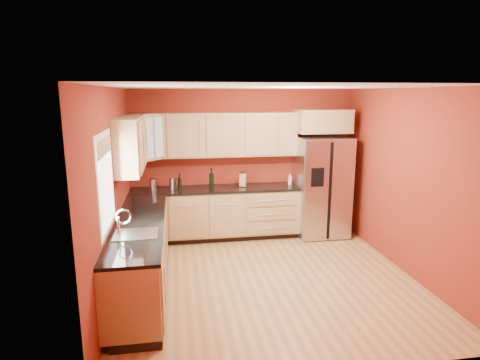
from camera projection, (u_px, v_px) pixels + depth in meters
The scene contains 23 objects.
floor at pixel (267, 278), 5.58m from camera, with size 4.00×4.00×0.00m, color #9E6D3D.
ceiling at pixel (270, 87), 5.04m from camera, with size 4.00×4.00×0.00m, color white.
wall_back at pixel (243, 162), 7.24m from camera, with size 4.00×0.04×2.60m, color maroon.
wall_front at pixel (323, 241), 3.38m from camera, with size 4.00×0.04×2.60m, color maroon.
wall_left at pixel (113, 193), 5.00m from camera, with size 0.04×4.00×2.60m, color maroon.
wall_right at pixel (408, 182), 5.62m from camera, with size 0.04×4.00×2.60m, color maroon.
base_cabinets_back at pixel (215, 214), 7.05m from camera, with size 2.90×0.60×0.88m, color #A3834F.
base_cabinets_left at pixel (141, 256), 5.22m from camera, with size 0.60×2.80×0.88m, color #A3834F.
countertop_back at pixel (215, 189), 6.94m from camera, with size 2.90×0.62×0.04m, color black.
countertop_left at pixel (140, 223), 5.13m from camera, with size 0.62×2.80×0.04m, color black.
upper_cabinets_back at pixel (231, 135), 6.93m from camera, with size 2.30×0.33×0.75m, color #A3834F.
upper_cabinets_left at pixel (130, 144), 5.61m from camera, with size 0.33×1.35×0.75m, color #A3834F.
corner_upper_cabinet at pixel (146, 137), 6.55m from camera, with size 0.62×0.33×0.75m, color #A3834F.
over_fridge_cabinet at pixel (322, 121), 7.01m from camera, with size 0.92×0.60×0.40m, color #A3834F.
refrigerator at pixel (321, 186), 7.18m from camera, with size 0.90×0.75×1.78m, color #BCBCC1.
window at pixel (106, 182), 4.46m from camera, with size 0.03×0.90×1.00m, color white.
sink_faucet at pixel (135, 222), 4.61m from camera, with size 0.50×0.42×0.30m, color silver, non-canonical shape.
canister_left at pixel (153, 185), 6.73m from camera, with size 0.12×0.12×0.20m, color #BCBCC1.
canister_right at pixel (173, 183), 6.85m from camera, with size 0.12×0.12×0.19m, color #BCBCC1.
wine_bottle_a at pixel (180, 182), 6.77m from camera, with size 0.06×0.06×0.29m, color black, non-canonical shape.
wine_bottle_b at pixel (212, 178), 6.84m from camera, with size 0.08×0.08×0.36m, color black, non-canonical shape.
knife_block at pixel (243, 180), 7.03m from camera, with size 0.11×0.10×0.22m, color #AC7C53.
soap_dispenser at pixel (290, 180), 7.16m from camera, with size 0.06×0.06×0.19m, color silver.
Camera 1 is at (-1.21, -5.04, 2.51)m, focal length 30.00 mm.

